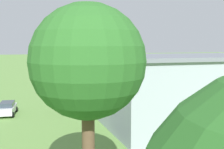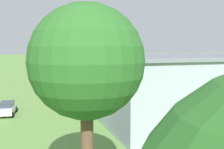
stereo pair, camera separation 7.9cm
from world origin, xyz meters
name	(u,v)px [view 1 (the left image)]	position (x,y,z in m)	size (l,w,h in m)	color
ground_plane	(124,81)	(0.00, 0.00, 0.00)	(400.00, 400.00, 0.00)	#608C42
hangar	(221,89)	(4.74, 37.13, 3.67)	(26.20, 13.09, 7.32)	#99A3AD
biplane	(81,65)	(9.35, -3.85, 3.74)	(8.25, 7.45, 4.02)	silver
car_green	(75,105)	(18.24, 26.65, 0.83)	(2.67, 4.65, 1.59)	#1E6B38
car_white	(7,108)	(26.28, 25.48, 0.82)	(2.54, 4.62, 1.56)	white
person_walking_on_apron	(97,100)	(14.57, 24.15, 0.81)	(0.54, 0.54, 1.64)	beige
person_watching_takeoff	(108,101)	(13.37, 25.55, 0.78)	(0.40, 0.40, 1.57)	#B23333
person_at_fence_line	(140,95)	(7.21, 22.75, 0.80)	(0.39, 0.39, 1.62)	#3F3F47
tree_near_perimeter_road	(88,63)	(22.99, 48.80, 7.54)	(5.55, 5.55, 10.37)	brown
windsock	(86,55)	(9.79, 2.37, 6.11)	(1.45, 1.30, 6.97)	silver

